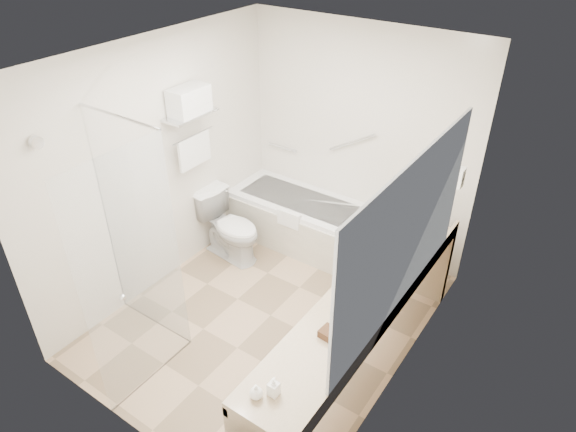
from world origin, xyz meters
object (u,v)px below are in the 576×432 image
Objects in this scene: bathtub at (299,219)px; vanity_counter at (361,319)px; toilet at (230,227)px; water_bottle_left at (388,247)px; amenity_basket at (332,335)px.

vanity_counter is at bearing -42.35° from bathtub.
water_bottle_left reaches higher than toilet.
water_bottle_left reaches higher than amenity_basket.
vanity_counter is 2.11m from toilet.
water_bottle_left is (1.88, -0.09, 0.56)m from toilet.
toilet is at bearing 148.88° from amenity_basket.
vanity_counter is at bearing -81.17° from water_bottle_left.
vanity_counter is 3.52× the size of toilet.
vanity_counter is 15.42× the size of amenity_basket.
toilet is at bearing 160.42° from vanity_counter.
vanity_counter is 0.55m from amenity_basket.
water_bottle_left reaches higher than vanity_counter.
bathtub is 0.83m from toilet.
water_bottle_left reaches higher than bathtub.
bathtub is 2.09× the size of toilet.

